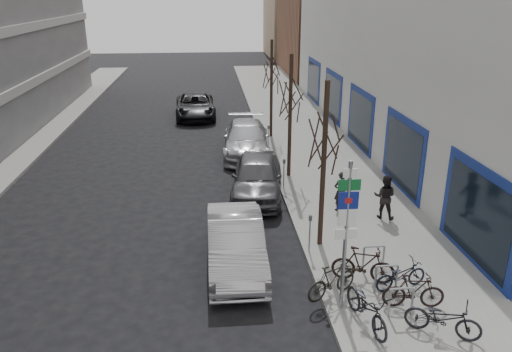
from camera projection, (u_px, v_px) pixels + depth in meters
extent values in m
plane|color=black|center=(250.00, 317.00, 12.91)|extent=(120.00, 120.00, 0.00)
cube|color=slate|center=(330.00, 175.00, 22.62)|extent=(5.00, 70.00, 0.15)
cube|color=brown|center=(345.00, 33.00, 50.00)|extent=(12.00, 14.00, 8.00)
cube|color=#937A5B|center=(319.00, 20.00, 63.87)|extent=(13.00, 12.00, 9.00)
cylinder|color=gray|center=(345.00, 241.00, 12.40)|extent=(0.10, 0.10, 4.20)
cube|color=white|center=(350.00, 173.00, 11.74)|extent=(0.35, 0.03, 0.22)
cube|color=#0C5926|center=(350.00, 185.00, 11.85)|extent=(0.55, 0.03, 0.28)
cube|color=navy|center=(348.00, 200.00, 11.98)|extent=(0.50, 0.03, 0.45)
cube|color=maroon|center=(349.00, 201.00, 11.97)|extent=(0.18, 0.02, 0.14)
cube|color=white|center=(347.00, 217.00, 12.14)|extent=(0.45, 0.03, 0.45)
cube|color=white|center=(346.00, 234.00, 12.30)|extent=(0.55, 0.03, 0.28)
cylinder|color=gray|center=(389.00, 303.00, 12.57)|extent=(0.06, 0.06, 0.80)
cylinder|color=gray|center=(412.00, 301.00, 12.62)|extent=(0.06, 0.06, 0.80)
cylinder|color=gray|center=(402.00, 289.00, 12.45)|extent=(0.60, 0.06, 0.06)
cylinder|color=gray|center=(375.00, 279.00, 13.59)|extent=(0.06, 0.06, 0.80)
cylinder|color=gray|center=(397.00, 278.00, 13.65)|extent=(0.06, 0.06, 0.80)
cylinder|color=gray|center=(387.00, 266.00, 13.48)|extent=(0.60, 0.06, 0.06)
cylinder|color=gray|center=(363.00, 259.00, 14.62)|extent=(0.06, 0.06, 0.80)
cylinder|color=gray|center=(383.00, 258.00, 14.67)|extent=(0.06, 0.06, 0.80)
cylinder|color=gray|center=(375.00, 246.00, 14.51)|extent=(0.60, 0.06, 0.06)
cylinder|color=black|center=(323.00, 169.00, 15.45)|extent=(0.16, 0.16, 5.50)
cylinder|color=black|center=(290.00, 119.00, 21.52)|extent=(0.16, 0.16, 5.50)
cylinder|color=black|center=(271.00, 91.00, 27.58)|extent=(0.16, 0.16, 5.50)
cylinder|color=gray|center=(310.00, 236.00, 15.66)|extent=(0.05, 0.05, 1.10)
cube|color=#3F3F44|center=(310.00, 218.00, 15.44)|extent=(0.10, 0.08, 0.18)
cylinder|color=gray|center=(284.00, 176.00, 20.79)|extent=(0.05, 0.05, 1.10)
cube|color=#3F3F44|center=(284.00, 161.00, 20.57)|extent=(0.10, 0.08, 0.18)
cylinder|color=gray|center=(268.00, 139.00, 25.92)|extent=(0.05, 0.05, 1.10)
cube|color=#3F3F44|center=(268.00, 127.00, 25.71)|extent=(0.10, 0.08, 0.18)
imported|color=black|center=(367.00, 304.00, 12.19)|extent=(0.99, 2.03, 1.19)
imported|color=black|center=(414.00, 291.00, 12.91)|extent=(1.67, 0.69, 0.99)
imported|color=black|center=(401.00, 273.00, 13.74)|extent=(1.66, 0.87, 0.97)
imported|color=black|center=(332.00, 280.00, 13.37)|extent=(1.69, 1.21, 1.00)
imported|color=black|center=(443.00, 315.00, 11.85)|extent=(1.82, 1.34, 1.09)
imported|color=black|center=(363.00, 264.00, 14.04)|extent=(1.88, 1.09, 1.09)
imported|color=#B1B0B6|center=(236.00, 243.00, 15.06)|extent=(1.66, 4.75, 1.57)
imported|color=#48484C|center=(257.00, 177.00, 20.27)|extent=(2.64, 5.17, 1.69)
imported|color=#A1A1A5|center=(246.00, 139.00, 25.51)|extent=(2.66, 5.76, 1.63)
imported|color=black|center=(195.00, 106.00, 33.14)|extent=(2.74, 5.56, 1.52)
imported|color=black|center=(341.00, 191.00, 18.60)|extent=(0.64, 0.51, 1.53)
imported|color=black|center=(385.00, 196.00, 17.97)|extent=(0.73, 0.63, 1.65)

